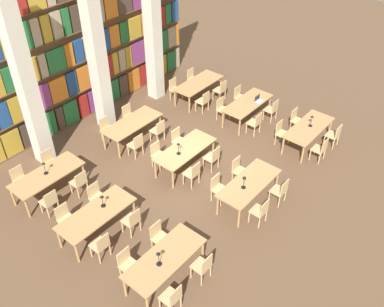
% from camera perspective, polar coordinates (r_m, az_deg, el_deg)
% --- Properties ---
extents(ground_plane, '(40.00, 40.00, 0.00)m').
position_cam_1_polar(ground_plane, '(14.13, -0.75, -1.78)').
color(ground_plane, brown).
extents(bookshelf_bank, '(10.61, 0.35, 5.50)m').
position_cam_1_polar(bookshelf_bank, '(15.93, -15.04, 13.29)').
color(bookshelf_bank, brown).
rests_on(bookshelf_bank, ground_plane).
extents(pillar_left, '(0.50, 0.50, 6.00)m').
position_cam_1_polar(pillar_left, '(13.72, -21.42, 9.19)').
color(pillar_left, beige).
rests_on(pillar_left, ground_plane).
extents(pillar_center, '(0.50, 0.50, 6.00)m').
position_cam_1_polar(pillar_center, '(15.01, -12.70, 13.42)').
color(pillar_center, beige).
rests_on(pillar_center, ground_plane).
extents(pillar_right, '(0.50, 0.50, 6.00)m').
position_cam_1_polar(pillar_right, '(16.64, -5.30, 16.68)').
color(pillar_right, beige).
rests_on(pillar_right, ground_plane).
extents(reading_table_0, '(2.18, 0.90, 0.76)m').
position_cam_1_polar(reading_table_0, '(10.68, -3.64, -13.93)').
color(reading_table_0, tan).
rests_on(reading_table_0, ground_plane).
extents(chair_0, '(0.42, 0.40, 0.87)m').
position_cam_1_polar(chair_0, '(10.31, -2.68, -18.63)').
color(chair_0, tan).
rests_on(chair_0, ground_plane).
extents(chair_1, '(0.42, 0.40, 0.87)m').
position_cam_1_polar(chair_1, '(10.96, -8.58, -14.31)').
color(chair_1, tan).
rests_on(chair_1, ground_plane).
extents(chair_2, '(0.42, 0.40, 0.87)m').
position_cam_1_polar(chair_2, '(10.80, 1.47, -14.78)').
color(chair_2, tan).
rests_on(chair_2, ground_plane).
extents(chair_3, '(0.42, 0.40, 0.87)m').
position_cam_1_polar(chair_3, '(11.42, -4.40, -10.96)').
color(chair_3, tan).
rests_on(chair_3, ground_plane).
extents(desk_lamp_0, '(0.14, 0.14, 0.44)m').
position_cam_1_polar(desk_lamp_0, '(10.27, -4.48, -13.49)').
color(desk_lamp_0, black).
rests_on(desk_lamp_0, reading_table_0).
extents(reading_table_1, '(2.18, 0.90, 0.76)m').
position_cam_1_polar(reading_table_1, '(12.59, 7.63, -4.10)').
color(reading_table_1, tan).
rests_on(reading_table_1, ground_plane).
extents(chair_4, '(0.42, 0.40, 0.87)m').
position_cam_1_polar(chair_4, '(12.16, 9.10, -7.55)').
color(chair_4, tan).
rests_on(chair_4, ground_plane).
extents(chair_5, '(0.42, 0.40, 0.87)m').
position_cam_1_polar(chair_5, '(12.71, 3.52, -4.57)').
color(chair_5, tan).
rests_on(chair_5, ground_plane).
extents(chair_6, '(0.42, 0.40, 0.87)m').
position_cam_1_polar(chair_6, '(12.86, 11.66, -4.87)').
color(chair_6, tan).
rests_on(chair_6, ground_plane).
extents(chair_7, '(0.42, 0.40, 0.87)m').
position_cam_1_polar(chair_7, '(13.37, 6.28, -2.16)').
color(chair_7, tan).
rests_on(chair_7, ground_plane).
extents(desk_lamp_1, '(0.14, 0.14, 0.44)m').
position_cam_1_polar(desk_lamp_1, '(12.16, 6.97, -3.52)').
color(desk_lamp_1, black).
rests_on(desk_lamp_1, reading_table_1).
extents(reading_table_2, '(2.18, 0.90, 0.76)m').
position_cam_1_polar(reading_table_2, '(15.22, 15.29, 3.20)').
color(reading_table_2, tan).
rests_on(reading_table_2, ground_plane).
extents(chair_8, '(0.42, 0.40, 0.87)m').
position_cam_1_polar(chair_8, '(14.74, 16.74, 0.59)').
color(chair_8, tan).
rests_on(chair_8, ground_plane).
extents(chair_9, '(0.42, 0.40, 0.87)m').
position_cam_1_polar(chair_9, '(15.19, 11.85, 2.78)').
color(chair_9, tan).
rests_on(chair_9, ground_plane).
extents(chair_10, '(0.42, 0.40, 0.87)m').
position_cam_1_polar(chair_10, '(15.55, 18.44, 2.39)').
color(chair_10, tan).
rests_on(chair_10, ground_plane).
extents(chair_11, '(0.42, 0.40, 0.87)m').
position_cam_1_polar(chair_11, '(15.98, 13.74, 4.43)').
color(chair_11, tan).
rests_on(chair_11, ground_plane).
extents(desk_lamp_2, '(0.14, 0.14, 0.43)m').
position_cam_1_polar(desk_lamp_2, '(15.08, 15.67, 4.45)').
color(desk_lamp_2, black).
rests_on(desk_lamp_2, reading_table_2).
extents(reading_table_3, '(2.18, 0.90, 0.76)m').
position_cam_1_polar(reading_table_3, '(11.90, -12.63, -7.97)').
color(reading_table_3, tan).
rests_on(reading_table_3, ground_plane).
extents(chair_12, '(0.42, 0.40, 0.87)m').
position_cam_1_polar(chair_12, '(11.45, -12.06, -11.85)').
color(chair_12, tan).
rests_on(chair_12, ground_plane).
extents(chair_13, '(0.42, 0.40, 0.87)m').
position_cam_1_polar(chair_13, '(12.32, -16.52, -8.23)').
color(chair_13, tan).
rests_on(chair_13, ground_plane).
extents(chair_14, '(0.42, 0.40, 0.87)m').
position_cam_1_polar(chair_14, '(11.87, -7.99, -8.83)').
color(chair_14, tan).
rests_on(chair_14, ground_plane).
extents(chair_15, '(0.42, 0.40, 0.87)m').
position_cam_1_polar(chair_15, '(12.72, -12.59, -5.58)').
color(chair_15, tan).
rests_on(chair_15, ground_plane).
extents(desk_lamp_3, '(0.14, 0.14, 0.40)m').
position_cam_1_polar(desk_lamp_3, '(11.81, -11.90, -5.95)').
color(desk_lamp_3, black).
rests_on(desk_lamp_3, reading_table_3).
extents(reading_table_4, '(2.18, 0.90, 0.76)m').
position_cam_1_polar(reading_table_4, '(13.70, -0.93, 0.38)').
color(reading_table_4, tan).
rests_on(reading_table_4, ground_plane).
extents(chair_16, '(0.42, 0.40, 0.87)m').
position_cam_1_polar(chair_16, '(13.17, 0.10, -2.62)').
color(chair_16, tan).
rests_on(chair_16, ground_plane).
extents(chair_17, '(0.42, 0.40, 0.87)m').
position_cam_1_polar(chair_17, '(13.94, -4.55, -0.07)').
color(chair_17, tan).
rests_on(chair_17, ground_plane).
extents(chair_18, '(0.42, 0.40, 0.87)m').
position_cam_1_polar(chair_18, '(13.78, 2.77, -0.51)').
color(chair_18, tan).
rests_on(chair_18, ground_plane).
extents(chair_19, '(0.42, 0.40, 0.87)m').
position_cam_1_polar(chair_19, '(14.52, -1.83, 1.82)').
color(chair_19, tan).
rests_on(chair_19, ground_plane).
extents(desk_lamp_4, '(0.14, 0.14, 0.43)m').
position_cam_1_polar(desk_lamp_4, '(13.28, -1.81, 0.95)').
color(desk_lamp_4, black).
rests_on(desk_lamp_4, reading_table_4).
extents(reading_table_5, '(2.18, 0.90, 0.76)m').
position_cam_1_polar(reading_table_5, '(16.14, 7.41, 6.53)').
color(reading_table_5, tan).
rests_on(reading_table_5, ground_plane).
extents(chair_20, '(0.42, 0.40, 0.87)m').
position_cam_1_polar(chair_20, '(15.53, 8.43, 4.11)').
color(chair_20, tan).
rests_on(chair_20, ground_plane).
extents(chair_21, '(0.42, 0.40, 0.87)m').
position_cam_1_polar(chair_21, '(16.19, 4.07, 6.02)').
color(chair_21, tan).
rests_on(chair_21, ground_plane).
extents(chair_22, '(0.42, 0.40, 0.87)m').
position_cam_1_polar(chair_22, '(16.37, 10.62, 5.80)').
color(chair_22, tan).
rests_on(chair_22, ground_plane).
extents(chair_23, '(0.42, 0.40, 0.87)m').
position_cam_1_polar(chair_23, '(17.00, 6.38, 7.57)').
color(chair_23, tan).
rests_on(chair_23, ground_plane).
extents(laptop, '(0.32, 0.22, 0.21)m').
position_cam_1_polar(laptop, '(16.23, 8.89, 7.05)').
color(laptop, silver).
rests_on(laptop, reading_table_5).
extents(reading_table_6, '(2.18, 0.90, 0.76)m').
position_cam_1_polar(reading_table_6, '(13.47, -18.74, -2.86)').
color(reading_table_6, tan).
rests_on(reading_table_6, ground_plane).
extents(chair_24, '(0.42, 0.40, 0.87)m').
position_cam_1_polar(chair_24, '(12.93, -18.48, -6.06)').
color(chair_24, tan).
rests_on(chair_24, ground_plane).
extents(chair_25, '(0.42, 0.40, 0.87)m').
position_cam_1_polar(chair_25, '(13.97, -21.92, -3.20)').
color(chair_25, tan).
rests_on(chair_25, ground_plane).
extents(chair_26, '(0.42, 0.40, 0.87)m').
position_cam_1_polar(chair_26, '(13.31, -14.79, -3.68)').
color(chair_26, tan).
rests_on(chair_26, ground_plane).
extents(chair_27, '(0.42, 0.40, 0.87)m').
position_cam_1_polar(chair_27, '(14.32, -18.41, -1.08)').
color(chair_27, tan).
rests_on(chair_27, ground_plane).
extents(desk_lamp_5, '(0.14, 0.14, 0.44)m').
position_cam_1_polar(desk_lamp_5, '(13.27, -19.13, -1.56)').
color(desk_lamp_5, black).
rests_on(desk_lamp_5, reading_table_6).
extents(reading_table_7, '(2.18, 0.90, 0.76)m').
position_cam_1_polar(reading_table_7, '(15.05, -7.98, 3.89)').
color(reading_table_7, tan).
rests_on(reading_table_7, ground_plane).
extents(chair_28, '(0.42, 0.40, 0.87)m').
position_cam_1_polar(chair_28, '(14.43, -7.45, 1.22)').
color(chair_28, tan).
rests_on(chair_28, ground_plane).
extents(chair_29, '(0.42, 0.40, 0.87)m').
position_cam_1_polar(chair_29, '(15.37, -11.27, 3.33)').
color(chair_29, tan).
rests_on(chair_29, ground_plane).
extents(chair_30, '(0.42, 0.40, 0.87)m').
position_cam_1_polar(chair_30, '(15.02, -4.52, 3.12)').
color(chair_30, tan).
rests_on(chair_30, ground_plane).
extents(chair_31, '(0.42, 0.40, 0.87)m').
position_cam_1_polar(chair_31, '(15.92, -8.38, 5.06)').
color(chair_31, tan).
rests_on(chair_31, ground_plane).
extents(reading_table_8, '(2.18, 0.90, 0.76)m').
position_cam_1_polar(reading_table_8, '(17.31, 0.87, 9.23)').
color(reading_table_8, tan).
rests_on(reading_table_8, ground_plane).
extents(chair_32, '(0.42, 0.40, 0.87)m').
position_cam_1_polar(chair_32, '(16.62, 1.54, 7.04)').
color(chair_32, tan).
rests_on(chair_32, ground_plane).
extents(chair_33, '(0.42, 0.40, 0.87)m').
position_cam_1_polar(chair_33, '(17.44, -2.28, 8.65)').
color(chair_33, tan).
rests_on(chair_33, ground_plane).
extents(chair_34, '(0.42, 0.40, 0.87)m').
position_cam_1_polar(chair_34, '(17.38, 3.84, 8.48)').
color(chair_34, tan).
rests_on(chair_34, ground_plane).
extents(chair_35, '(0.42, 0.40, 0.87)m').
position_cam_1_polar(chair_35, '(18.17, 0.07, 9.98)').
color(chair_35, tan).
rests_on(chair_35, ground_plane).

